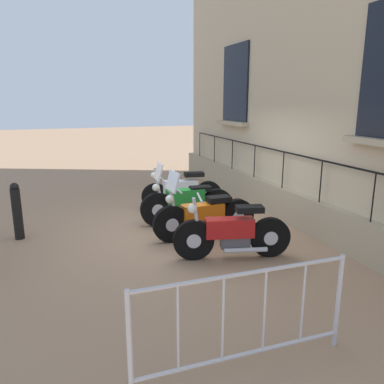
{
  "coord_description": "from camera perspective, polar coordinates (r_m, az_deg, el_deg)",
  "views": [
    {
      "loc": [
        2.48,
        6.9,
        2.6
      ],
      "look_at": [
        -0.01,
        0.0,
        0.8
      ],
      "focal_mm": 35.4,
      "sensor_mm": 36.0,
      "label": 1
    }
  ],
  "objects": [
    {
      "name": "ground_plane",
      "position": [
        7.78,
        -0.05,
        -5.74
      ],
      "size": [
        60.0,
        60.0,
        0.0
      ],
      "primitive_type": "plane",
      "color": "#9E7A5B"
    },
    {
      "name": "building_facade",
      "position": [
        8.63,
        17.18,
        22.84
      ],
      "size": [
        0.82,
        11.95,
        8.32
      ],
      "color": "#C6B28E",
      "rests_on": "ground_plane"
    },
    {
      "name": "motorcycle_white",
      "position": [
        9.12,
        -1.57,
        0.03
      ],
      "size": [
        1.96,
        0.65,
        1.06
      ],
      "color": "black",
      "rests_on": "ground_plane"
    },
    {
      "name": "motorcycle_green",
      "position": [
        8.05,
        -0.81,
        -1.7
      ],
      "size": [
        2.03,
        0.58,
        1.34
      ],
      "color": "black",
      "rests_on": "ground_plane"
    },
    {
      "name": "motorcycle_orange",
      "position": [
        7.24,
        1.82,
        -3.62
      ],
      "size": [
        2.06,
        0.64,
        1.34
      ],
      "color": "black",
      "rests_on": "ground_plane"
    },
    {
      "name": "motorcycle_red",
      "position": [
        6.35,
        5.98,
        -6.27
      ],
      "size": [
        1.95,
        0.73,
        1.08
      ],
      "color": "black",
      "rests_on": "ground_plane"
    },
    {
      "name": "crowd_barrier",
      "position": [
        3.86,
        7.86,
        -18.15
      ],
      "size": [
        2.27,
        0.07,
        1.05
      ],
      "color": "#B7B7BF",
      "rests_on": "ground_plane"
    },
    {
      "name": "bollard",
      "position": [
        7.87,
        -24.86,
        -2.61
      ],
      "size": [
        0.18,
        0.18,
        1.1
      ],
      "color": "black",
      "rests_on": "ground_plane"
    }
  ]
}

